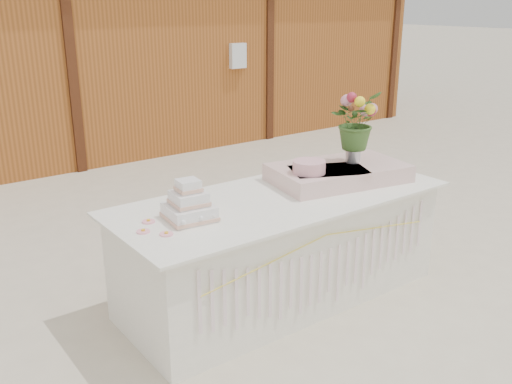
% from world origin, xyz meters
% --- Properties ---
extents(ground, '(80.00, 80.00, 0.00)m').
position_xyz_m(ground, '(0.00, 0.00, 0.00)').
color(ground, beige).
rests_on(ground, ground).
extents(barn, '(12.60, 4.60, 3.30)m').
position_xyz_m(barn, '(-0.01, 5.99, 1.68)').
color(barn, '#9B5320').
rests_on(barn, ground).
extents(cake_table, '(2.40, 1.00, 0.77)m').
position_xyz_m(cake_table, '(0.00, -0.00, 0.39)').
color(cake_table, white).
rests_on(cake_table, ground).
extents(wedding_cake, '(0.31, 0.31, 0.26)m').
position_xyz_m(wedding_cake, '(-0.73, 0.00, 0.86)').
color(wedding_cake, white).
rests_on(wedding_cake, cake_table).
extents(pink_cake_stand, '(0.30, 0.30, 0.21)m').
position_xyz_m(pink_cake_stand, '(0.24, -0.00, 0.89)').
color(pink_cake_stand, white).
rests_on(pink_cake_stand, cake_table).
extents(satin_runner, '(1.07, 0.74, 0.12)m').
position_xyz_m(satin_runner, '(0.56, 0.03, 0.83)').
color(satin_runner, beige).
rests_on(satin_runner, cake_table).
extents(flower_vase, '(0.11, 0.11, 0.15)m').
position_xyz_m(flower_vase, '(0.70, 0.02, 0.97)').
color(flower_vase, silver).
rests_on(flower_vase, satin_runner).
extents(bouquet, '(0.49, 0.46, 0.42)m').
position_xyz_m(bouquet, '(0.70, 0.02, 1.26)').
color(bouquet, '#3C6227').
rests_on(bouquet, flower_vase).
extents(loose_flowers, '(0.21, 0.40, 0.02)m').
position_xyz_m(loose_flowers, '(-1.01, 0.01, 0.78)').
color(loose_flowers, pink).
rests_on(loose_flowers, cake_table).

